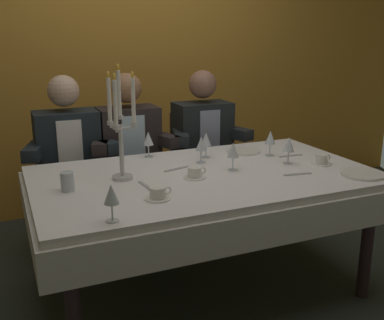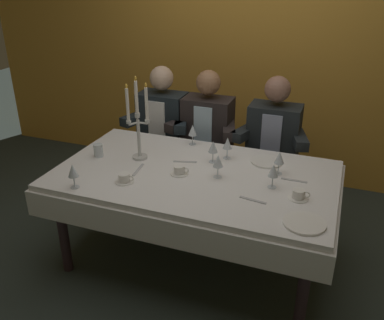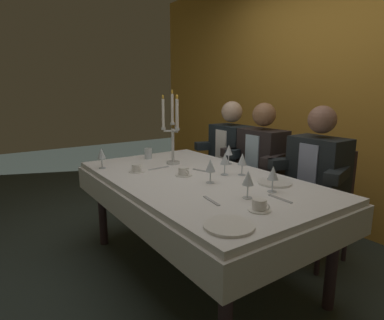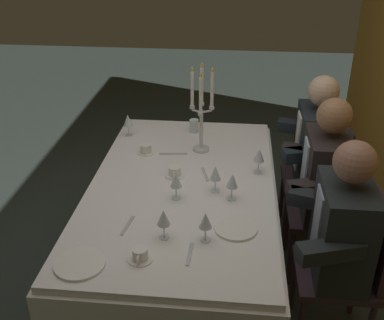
{
  "view_description": "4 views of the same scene",
  "coord_description": "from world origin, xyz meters",
  "px_view_note": "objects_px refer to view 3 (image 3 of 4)",
  "views": [
    {
      "loc": [
        -1.04,
        -2.23,
        1.5
      ],
      "look_at": [
        -0.06,
        0.05,
        0.81
      ],
      "focal_mm": 42.66,
      "sensor_mm": 36.0,
      "label": 1
    },
    {
      "loc": [
        0.89,
        -2.42,
        2.04
      ],
      "look_at": [
        -0.05,
        0.07,
        0.8
      ],
      "focal_mm": 39.37,
      "sensor_mm": 36.0,
      "label": 2
    },
    {
      "loc": [
        1.82,
        -1.31,
        1.36
      ],
      "look_at": [
        -0.18,
        0.08,
        0.82
      ],
      "focal_mm": 30.28,
      "sensor_mm": 36.0,
      "label": 3
    },
    {
      "loc": [
        2.43,
        0.3,
        2.18
      ],
      "look_at": [
        -0.08,
        0.05,
        0.86
      ],
      "focal_mm": 44.06,
      "sensor_mm": 36.0,
      "label": 4
    }
  ],
  "objects_px": {
    "dining_table": "(197,193)",
    "dinner_plate_1": "(275,183)",
    "wine_glass_0": "(210,166)",
    "dinner_plate_0": "(229,226)",
    "wine_glass_2": "(225,159)",
    "seated_diner_2": "(318,171)",
    "wine_glass_6": "(229,151)",
    "wine_glass_5": "(248,179)",
    "wine_glass_3": "(101,154)",
    "coffee_cup_1": "(260,206)",
    "wine_glass_4": "(242,160)",
    "coffee_cup_2": "(184,172)",
    "coffee_cup_0": "(137,168)",
    "seated_diner_0": "(231,151)",
    "candelabra": "(173,131)",
    "water_tumbler_0": "(148,153)",
    "seated_diner_1": "(262,158)",
    "wine_glass_1": "(273,174)"
  },
  "relations": [
    {
      "from": "dining_table",
      "to": "dinner_plate_1",
      "type": "xyz_separation_m",
      "value": [
        0.43,
        0.33,
        0.13
      ]
    },
    {
      "from": "wine_glass_0",
      "to": "dinner_plate_0",
      "type": "bearing_deg",
      "value": -31.03
    },
    {
      "from": "dinner_plate_1",
      "to": "wine_glass_2",
      "type": "height_order",
      "value": "wine_glass_2"
    },
    {
      "from": "wine_glass_2",
      "to": "seated_diner_2",
      "type": "relative_size",
      "value": 0.13
    },
    {
      "from": "wine_glass_6",
      "to": "dinner_plate_0",
      "type": "bearing_deg",
      "value": -40.93
    },
    {
      "from": "wine_glass_5",
      "to": "wine_glass_3",
      "type": "bearing_deg",
      "value": -159.46
    },
    {
      "from": "wine_glass_3",
      "to": "coffee_cup_1",
      "type": "xyz_separation_m",
      "value": [
        1.36,
        0.36,
        -0.09
      ]
    },
    {
      "from": "dinner_plate_1",
      "to": "wine_glass_4",
      "type": "relative_size",
      "value": 1.38
    },
    {
      "from": "coffee_cup_2",
      "to": "coffee_cup_0",
      "type": "bearing_deg",
      "value": -141.21
    },
    {
      "from": "coffee_cup_1",
      "to": "wine_glass_2",
      "type": "bearing_deg",
      "value": 154.22
    },
    {
      "from": "seated_diner_0",
      "to": "wine_glass_0",
      "type": "bearing_deg",
      "value": -48.27
    },
    {
      "from": "wine_glass_0",
      "to": "wine_glass_5",
      "type": "height_order",
      "value": "same"
    },
    {
      "from": "candelabra",
      "to": "water_tumbler_0",
      "type": "bearing_deg",
      "value": -164.86
    },
    {
      "from": "wine_glass_0",
      "to": "wine_glass_3",
      "type": "distance_m",
      "value": 0.93
    },
    {
      "from": "coffee_cup_0",
      "to": "seated_diner_0",
      "type": "relative_size",
      "value": 0.11
    },
    {
      "from": "candelabra",
      "to": "wine_glass_5",
      "type": "bearing_deg",
      "value": -5.92
    },
    {
      "from": "seated_diner_1",
      "to": "seated_diner_2",
      "type": "relative_size",
      "value": 1.0
    },
    {
      "from": "dinner_plate_1",
      "to": "wine_glass_5",
      "type": "bearing_deg",
      "value": -73.24
    },
    {
      "from": "coffee_cup_1",
      "to": "seated_diner_2",
      "type": "bearing_deg",
      "value": 108.56
    },
    {
      "from": "candelabra",
      "to": "water_tumbler_0",
      "type": "xyz_separation_m",
      "value": [
        -0.3,
        -0.08,
        -0.23
      ]
    },
    {
      "from": "wine_glass_4",
      "to": "candelabra",
      "type": "bearing_deg",
      "value": -159.61
    },
    {
      "from": "coffee_cup_0",
      "to": "seated_diner_2",
      "type": "relative_size",
      "value": 0.11
    },
    {
      "from": "water_tumbler_0",
      "to": "coffee_cup_2",
      "type": "distance_m",
      "value": 0.67
    },
    {
      "from": "dinner_plate_0",
      "to": "dinner_plate_1",
      "type": "height_order",
      "value": "same"
    },
    {
      "from": "wine_glass_5",
      "to": "coffee_cup_2",
      "type": "distance_m",
      "value": 0.63
    },
    {
      "from": "dinner_plate_1",
      "to": "coffee_cup_0",
      "type": "height_order",
      "value": "coffee_cup_0"
    },
    {
      "from": "wine_glass_6",
      "to": "water_tumbler_0",
      "type": "distance_m",
      "value": 0.74
    },
    {
      "from": "dinner_plate_0",
      "to": "wine_glass_1",
      "type": "xyz_separation_m",
      "value": [
        -0.24,
        0.56,
        0.11
      ]
    },
    {
      "from": "wine_glass_0",
      "to": "seated_diner_0",
      "type": "xyz_separation_m",
      "value": [
        -0.8,
        0.9,
        -0.12
      ]
    },
    {
      "from": "wine_glass_2",
      "to": "wine_glass_6",
      "type": "xyz_separation_m",
      "value": [
        -0.25,
        0.26,
        -0.0
      ]
    },
    {
      "from": "seated_diner_1",
      "to": "seated_diner_2",
      "type": "xyz_separation_m",
      "value": [
        0.58,
        0.0,
        0.0
      ]
    },
    {
      "from": "dinner_plate_1",
      "to": "coffee_cup_1",
      "type": "distance_m",
      "value": 0.53
    },
    {
      "from": "dining_table",
      "to": "dinner_plate_0",
      "type": "xyz_separation_m",
      "value": [
        0.78,
        -0.38,
        0.13
      ]
    },
    {
      "from": "wine_glass_4",
      "to": "wine_glass_3",
      "type": "bearing_deg",
      "value": -135.69
    },
    {
      "from": "dining_table",
      "to": "coffee_cup_0",
      "type": "bearing_deg",
      "value": -142.68
    },
    {
      "from": "dining_table",
      "to": "wine_glass_4",
      "type": "height_order",
      "value": "wine_glass_4"
    },
    {
      "from": "wine_glass_3",
      "to": "wine_glass_4",
      "type": "distance_m",
      "value": 1.1
    },
    {
      "from": "wine_glass_0",
      "to": "coffee_cup_0",
      "type": "distance_m",
      "value": 0.63
    },
    {
      "from": "candelabra",
      "to": "wine_glass_0",
      "type": "bearing_deg",
      "value": -8.16
    },
    {
      "from": "coffee_cup_0",
      "to": "coffee_cup_1",
      "type": "height_order",
      "value": "same"
    },
    {
      "from": "dining_table",
      "to": "wine_glass_3",
      "type": "relative_size",
      "value": 11.83
    },
    {
      "from": "dinner_plate_1",
      "to": "wine_glass_4",
      "type": "height_order",
      "value": "wine_glass_4"
    },
    {
      "from": "wine_glass_1",
      "to": "water_tumbler_0",
      "type": "bearing_deg",
      "value": -171.91
    },
    {
      "from": "seated_diner_0",
      "to": "dinner_plate_1",
      "type": "bearing_deg",
      "value": -27.58
    },
    {
      "from": "coffee_cup_0",
      "to": "coffee_cup_2",
      "type": "height_order",
      "value": "same"
    },
    {
      "from": "seated_diner_2",
      "to": "dining_table",
      "type": "bearing_deg",
      "value": -113.27
    },
    {
      "from": "seated_diner_1",
      "to": "water_tumbler_0",
      "type": "bearing_deg",
      "value": -122.16
    },
    {
      "from": "wine_glass_3",
      "to": "wine_glass_4",
      "type": "bearing_deg",
      "value": 44.31
    },
    {
      "from": "dinner_plate_0",
      "to": "wine_glass_0",
      "type": "height_order",
      "value": "wine_glass_0"
    },
    {
      "from": "wine_glass_0",
      "to": "wine_glass_5",
      "type": "bearing_deg",
      "value": -2.08
    }
  ]
}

